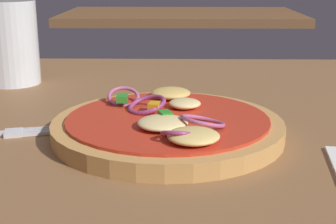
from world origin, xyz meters
The scene contains 4 objects.
dining_table centered at (0.00, 0.00, 0.02)m, with size 1.45×0.81×0.03m.
pizza centered at (0.01, -0.04, 0.04)m, with size 0.24×0.24×0.04m.
beer_glass centered at (-0.22, 0.20, 0.08)m, with size 0.08×0.08×0.12m.
background_table centered at (0.03, 1.38, 0.02)m, with size 0.88×0.50×0.03m.
Camera 1 is at (0.02, -0.52, 0.20)m, focal length 53.25 mm.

